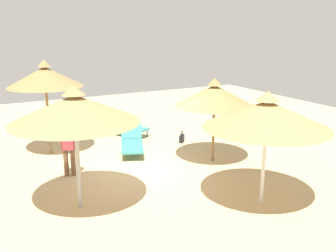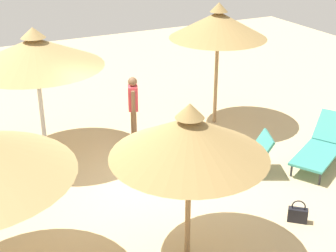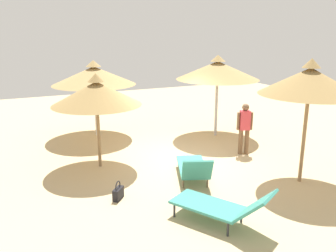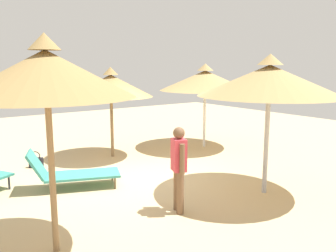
{
  "view_description": "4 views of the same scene",
  "coord_description": "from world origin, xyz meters",
  "px_view_note": "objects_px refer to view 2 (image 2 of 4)",
  "views": [
    {
      "loc": [
        -4.45,
        -9.71,
        4.06
      ],
      "look_at": [
        0.38,
        -0.66,
        1.38
      ],
      "focal_mm": 41.72,
      "sensor_mm": 36.0,
      "label": 1
    },
    {
      "loc": [
        7.7,
        -3.45,
        5.08
      ],
      "look_at": [
        0.2,
        0.26,
        1.31
      ],
      "focal_mm": 52.94,
      "sensor_mm": 36.0,
      "label": 2
    },
    {
      "loc": [
        4.23,
        8.7,
        3.63
      ],
      "look_at": [
        0.01,
        -0.42,
        0.88
      ],
      "focal_mm": 37.74,
      "sensor_mm": 36.0,
      "label": 3
    },
    {
      "loc": [
        -6.77,
        4.15,
        2.6
      ],
      "look_at": [
        -0.34,
        -0.54,
        1.21
      ],
      "focal_mm": 37.49,
      "sensor_mm": 36.0,
      "label": 4
    }
  ],
  "objects_px": {
    "person_standing_far_right": "(133,105)",
    "parasol_umbrella_back": "(218,25)",
    "parasol_umbrella_far_left": "(189,137)",
    "lounge_chair_near_right": "(228,158)",
    "handbag": "(298,214)",
    "lounge_chair_near_left": "(322,145)",
    "parasol_umbrella_edge": "(35,52)"
  },
  "relations": [
    {
      "from": "parasol_umbrella_edge",
      "to": "person_standing_far_right",
      "type": "xyz_separation_m",
      "value": [
        0.29,
        2.02,
        -1.43
      ]
    },
    {
      "from": "parasol_umbrella_back",
      "to": "lounge_chair_near_left",
      "type": "relative_size",
      "value": 1.47
    },
    {
      "from": "parasol_umbrella_edge",
      "to": "parasol_umbrella_back",
      "type": "height_order",
      "value": "parasol_umbrella_back"
    },
    {
      "from": "lounge_chair_near_left",
      "to": "lounge_chair_near_right",
      "type": "height_order",
      "value": "lounge_chair_near_left"
    },
    {
      "from": "parasol_umbrella_edge",
      "to": "lounge_chair_near_left",
      "type": "bearing_deg",
      "value": 59.02
    },
    {
      "from": "person_standing_far_right",
      "to": "parasol_umbrella_far_left",
      "type": "bearing_deg",
      "value": -11.31
    },
    {
      "from": "parasol_umbrella_edge",
      "to": "lounge_chair_near_left",
      "type": "distance_m",
      "value": 6.31
    },
    {
      "from": "lounge_chair_near_left",
      "to": "handbag",
      "type": "xyz_separation_m",
      "value": [
        1.5,
        -1.87,
        -0.26
      ]
    },
    {
      "from": "parasol_umbrella_back",
      "to": "person_standing_far_right",
      "type": "relative_size",
      "value": 1.95
    },
    {
      "from": "lounge_chair_near_left",
      "to": "person_standing_far_right",
      "type": "relative_size",
      "value": 1.33
    },
    {
      "from": "parasol_umbrella_back",
      "to": "person_standing_far_right",
      "type": "bearing_deg",
      "value": -88.54
    },
    {
      "from": "parasol_umbrella_far_left",
      "to": "person_standing_far_right",
      "type": "distance_m",
      "value": 4.41
    },
    {
      "from": "lounge_chair_near_right",
      "to": "handbag",
      "type": "distance_m",
      "value": 2.0
    },
    {
      "from": "parasol_umbrella_edge",
      "to": "lounge_chair_near_right",
      "type": "xyz_separation_m",
      "value": [
        2.61,
        3.13,
        -1.95
      ]
    },
    {
      "from": "parasol_umbrella_far_left",
      "to": "person_standing_far_right",
      "type": "bearing_deg",
      "value": 168.69
    },
    {
      "from": "lounge_chair_near_left",
      "to": "parasol_umbrella_far_left",
      "type": "bearing_deg",
      "value": -71.05
    },
    {
      "from": "parasol_umbrella_edge",
      "to": "handbag",
      "type": "distance_m",
      "value": 6.05
    },
    {
      "from": "parasol_umbrella_far_left",
      "to": "lounge_chair_near_left",
      "type": "relative_size",
      "value": 1.25
    },
    {
      "from": "lounge_chair_near_left",
      "to": "lounge_chair_near_right",
      "type": "relative_size",
      "value": 1.02
    },
    {
      "from": "person_standing_far_right",
      "to": "parasol_umbrella_back",
      "type": "bearing_deg",
      "value": 91.46
    },
    {
      "from": "handbag",
      "to": "lounge_chair_near_left",
      "type": "bearing_deg",
      "value": 128.78
    },
    {
      "from": "parasol_umbrella_edge",
      "to": "handbag",
      "type": "xyz_separation_m",
      "value": [
        4.6,
        3.29,
        -2.15
      ]
    },
    {
      "from": "parasol_umbrella_far_left",
      "to": "parasol_umbrella_edge",
      "type": "bearing_deg",
      "value": -165.17
    },
    {
      "from": "parasol_umbrella_far_left",
      "to": "parasol_umbrella_back",
      "type": "relative_size",
      "value": 0.85
    },
    {
      "from": "person_standing_far_right",
      "to": "lounge_chair_near_left",
      "type": "bearing_deg",
      "value": 48.18
    },
    {
      "from": "parasol_umbrella_edge",
      "to": "handbag",
      "type": "bearing_deg",
      "value": 35.63
    },
    {
      "from": "lounge_chair_near_left",
      "to": "lounge_chair_near_right",
      "type": "xyz_separation_m",
      "value": [
        -0.48,
        -2.03,
        -0.05
      ]
    },
    {
      "from": "parasol_umbrella_far_left",
      "to": "lounge_chair_near_right",
      "type": "xyz_separation_m",
      "value": [
        -1.85,
        1.94,
        -1.68
      ]
    },
    {
      "from": "lounge_chair_near_right",
      "to": "person_standing_far_right",
      "type": "height_order",
      "value": "person_standing_far_right"
    },
    {
      "from": "parasol_umbrella_edge",
      "to": "lounge_chair_near_right",
      "type": "relative_size",
      "value": 1.42
    },
    {
      "from": "parasol_umbrella_far_left",
      "to": "lounge_chair_near_left",
      "type": "height_order",
      "value": "parasol_umbrella_far_left"
    },
    {
      "from": "parasol_umbrella_edge",
      "to": "handbag",
      "type": "height_order",
      "value": "parasol_umbrella_edge"
    }
  ]
}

